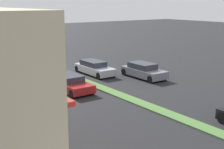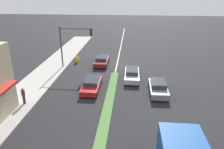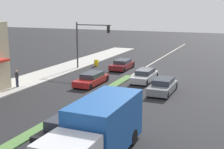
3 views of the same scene
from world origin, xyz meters
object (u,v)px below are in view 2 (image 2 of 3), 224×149
at_px(warning_aframe_sign, 77,60).
at_px(suv_grey, 158,87).
at_px(pedestrian, 23,95).
at_px(sedan_maroon, 102,61).
at_px(sedan_silver, 132,74).
at_px(traffic_signal_main, 71,40).
at_px(hatchback_red, 92,84).

relative_size(warning_aframe_sign, suv_grey, 0.19).
xyz_separation_m(pedestrian, suv_grey, (-13.04, -3.71, -0.35)).
bearing_deg(sedan_maroon, sedan_silver, 131.64).
bearing_deg(pedestrian, suv_grey, -164.14).
bearing_deg(sedan_silver, traffic_signal_main, -22.24).
relative_size(suv_grey, sedan_silver, 0.94).
relative_size(suv_grey, hatchback_red, 0.93).
bearing_deg(pedestrian, traffic_signal_main, -100.12).
height_order(traffic_signal_main, suv_grey, traffic_signal_main).
bearing_deg(pedestrian, sedan_silver, -144.36).
distance_m(traffic_signal_main, sedan_silver, 9.58).
xyz_separation_m(sedan_silver, sedan_maroon, (4.40, -4.95, -0.01)).
distance_m(suv_grey, sedan_maroon, 11.20).
xyz_separation_m(traffic_signal_main, sedan_silver, (-8.32, 3.40, -3.30)).
xyz_separation_m(traffic_signal_main, sedan_maroon, (-3.92, -1.54, -3.31)).
xyz_separation_m(pedestrian, sedan_silver, (-10.24, -7.34, -0.37)).
xyz_separation_m(warning_aframe_sign, sedan_maroon, (-3.87, 0.69, 0.17)).
height_order(traffic_signal_main, hatchback_red, traffic_signal_main).
distance_m(traffic_signal_main, sedan_maroon, 5.36).
bearing_deg(sedan_maroon, warning_aframe_sign, -10.17).
bearing_deg(hatchback_red, sedan_silver, -142.48).
bearing_deg(sedan_maroon, suv_grey, 129.98).
xyz_separation_m(sedan_maroon, hatchback_red, (0.00, 8.33, -0.02)).
bearing_deg(sedan_maroon, traffic_signal_main, 21.49).
bearing_deg(sedan_maroon, hatchback_red, 90.00).
height_order(warning_aframe_sign, hatchback_red, hatchback_red).
bearing_deg(hatchback_red, warning_aframe_sign, -66.80).
xyz_separation_m(suv_grey, sedan_maroon, (7.20, -8.59, -0.03)).
bearing_deg(suv_grey, warning_aframe_sign, -39.98).
bearing_deg(hatchback_red, pedestrian, 34.15).
relative_size(pedestrian, hatchback_red, 0.35).
height_order(sedan_silver, sedan_maroon, sedan_silver).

